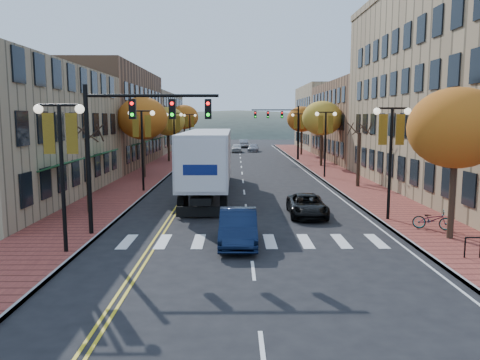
{
  "coord_description": "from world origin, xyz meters",
  "views": [
    {
      "loc": [
        -0.63,
        -18.41,
        5.52
      ],
      "look_at": [
        -0.4,
        6.41,
        2.2
      ],
      "focal_mm": 35.0,
      "sensor_mm": 36.0,
      "label": 1
    }
  ],
  "objects_px": {
    "semi_truck": "(209,157)",
    "black_suv": "(307,205)",
    "navy_sedan": "(238,227)",
    "bicycle": "(432,220)"
  },
  "relations": [
    {
      "from": "black_suv",
      "to": "bicycle",
      "type": "relative_size",
      "value": 2.43
    },
    {
      "from": "semi_truck",
      "to": "navy_sedan",
      "type": "height_order",
      "value": "semi_truck"
    },
    {
      "from": "black_suv",
      "to": "bicycle",
      "type": "bearing_deg",
      "value": -33.15
    },
    {
      "from": "semi_truck",
      "to": "black_suv",
      "type": "bearing_deg",
      "value": -53.26
    },
    {
      "from": "navy_sedan",
      "to": "black_suv",
      "type": "relative_size",
      "value": 1.05
    },
    {
      "from": "navy_sedan",
      "to": "black_suv",
      "type": "xyz_separation_m",
      "value": [
        3.91,
        5.87,
        -0.15
      ]
    },
    {
      "from": "semi_truck",
      "to": "navy_sedan",
      "type": "relative_size",
      "value": 3.96
    },
    {
      "from": "black_suv",
      "to": "bicycle",
      "type": "height_order",
      "value": "black_suv"
    },
    {
      "from": "navy_sedan",
      "to": "black_suv",
      "type": "bearing_deg",
      "value": 56.64
    },
    {
      "from": "semi_truck",
      "to": "navy_sedan",
      "type": "xyz_separation_m",
      "value": [
        2.02,
        -13.78,
        -1.92
      ]
    }
  ]
}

